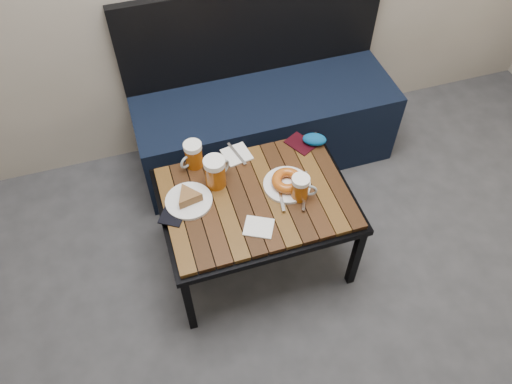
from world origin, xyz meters
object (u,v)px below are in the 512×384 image
object	(u,v)px
bench	(264,118)
plate_bagel	(287,182)
cafe_table	(256,202)
knit_pouch	(314,139)
beer_mug_left	(193,155)
passport_navy	(174,213)
beer_mug_right	(301,188)
plate_pie	(188,199)
passport_burgundy	(300,144)
beer_mug_centre	(216,172)

from	to	relation	value
bench	plate_bagel	size ratio (longest dim) A/B	5.23
cafe_table	knit_pouch	bearing A→B (deg)	31.93
knit_pouch	beer_mug_left	bearing A→B (deg)	176.58
plate_bagel	knit_pouch	bearing A→B (deg)	44.83
passport_navy	beer_mug_left	bearing A→B (deg)	90.33
passport_navy	knit_pouch	distance (m)	0.75
bench	passport_navy	world-z (taller)	bench
bench	plate_bagel	xyz separation A→B (m)	(-0.11, -0.65, 0.22)
beer_mug_right	plate_bagel	size ratio (longest dim) A/B	0.46
bench	plate_pie	size ratio (longest dim) A/B	6.87
beer_mug_left	plate_bagel	distance (m)	0.44
passport_burgundy	beer_mug_right	bearing A→B (deg)	-139.55
cafe_table	passport_burgundy	xyz separation A→B (m)	(0.30, 0.24, 0.05)
bench	plate_bagel	world-z (taller)	bench
beer_mug_right	passport_navy	distance (m)	0.55
cafe_table	plate_pie	distance (m)	0.30
beer_mug_centre	plate_pie	distance (m)	0.16
plate_bagel	passport_navy	xyz separation A→B (m)	(-0.51, 0.00, -0.02)
plate_bagel	passport_navy	size ratio (longest dim) A/B	2.00
beer_mug_left	plate_bagel	xyz separation A→B (m)	(0.36, -0.25, -0.04)
beer_mug_left	bench	bearing A→B (deg)	-168.47
beer_mug_right	passport_navy	bearing A→B (deg)	-164.38
plate_bagel	passport_burgundy	xyz separation A→B (m)	(0.15, 0.22, -0.02)
cafe_table	beer_mug_left	size ratio (longest dim) A/B	6.35
cafe_table	plate_pie	size ratio (longest dim) A/B	4.12
plate_bagel	bench	bearing A→B (deg)	80.74
bench	beer_mug_left	world-z (taller)	bench
plate_bagel	passport_navy	bearing A→B (deg)	179.73
plate_pie	passport_navy	distance (m)	0.09
beer_mug_right	plate_pie	distance (m)	0.48
beer_mug_left	passport_navy	size ratio (longest dim) A/B	0.99
passport_navy	beer_mug_centre	bearing A→B (deg)	57.53
bench	beer_mug_centre	world-z (taller)	bench
beer_mug_left	plate_bagel	bearing A→B (deg)	116.53
beer_mug_centre	knit_pouch	size ratio (longest dim) A/B	1.34
passport_burgundy	beer_mug_left	bearing A→B (deg)	149.27
knit_pouch	plate_bagel	bearing A→B (deg)	-135.17
beer_mug_left	knit_pouch	bearing A→B (deg)	147.18
beer_mug_right	passport_burgundy	size ratio (longest dim) A/B	0.94
plate_pie	passport_navy	size ratio (longest dim) A/B	1.52
cafe_table	knit_pouch	world-z (taller)	knit_pouch
cafe_table	passport_burgundy	world-z (taller)	passport_burgundy
passport_navy	passport_burgundy	xyz separation A→B (m)	(0.66, 0.22, -0.00)
bench	beer_mug_right	size ratio (longest dim) A/B	11.28
beer_mug_right	plate_pie	xyz separation A→B (m)	(-0.47, 0.12, -0.04)
plate_bagel	knit_pouch	xyz separation A→B (m)	(0.21, 0.21, 0.00)
beer_mug_centre	plate_bagel	size ratio (longest dim) A/B	0.57
passport_navy	beer_mug_right	bearing A→B (deg)	23.14
plate_pie	beer_mug_left	bearing A→B (deg)	70.67
plate_pie	plate_bagel	size ratio (longest dim) A/B	0.76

